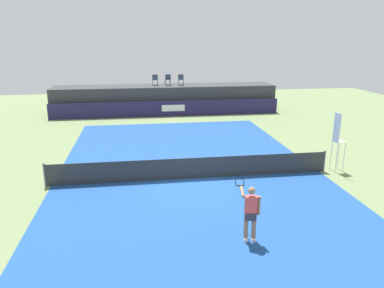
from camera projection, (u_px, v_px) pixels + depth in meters
name	position (u px, v px, depth m)	size (l,w,h in m)	color
ground_plane	(184.00, 157.00, 19.27)	(48.00, 48.00, 0.00)	#6B7F51
court_inner	(192.00, 178.00, 16.42)	(12.00, 22.00, 0.00)	#1C478C
sponsor_wall	(167.00, 109.00, 29.08)	(18.00, 0.22, 1.20)	#231E4C
spectator_platform	(165.00, 99.00, 30.65)	(18.00, 2.80, 2.20)	#38383D
spectator_chair_far_left	(155.00, 79.00, 30.30)	(0.45, 0.45, 0.89)	#2D3D56
spectator_chair_left	(168.00, 79.00, 30.39)	(0.48, 0.48, 0.89)	#2D3D56
spectator_chair_center	(181.00, 79.00, 30.42)	(0.47, 0.47, 0.89)	#2D3D56
umpire_chair	(338.00, 138.00, 16.90)	(0.50, 0.50, 2.76)	white
tennis_net	(192.00, 168.00, 16.29)	(12.40, 0.02, 0.95)	#2D2D2D
net_post_near	(45.00, 175.00, 15.41)	(0.10, 0.10, 1.00)	#4C4C51
net_post_far	(324.00, 161.00, 17.15)	(0.10, 0.10, 1.00)	#4C4C51
tennis_player	(250.00, 212.00, 11.18)	(0.57, 1.20, 1.77)	white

